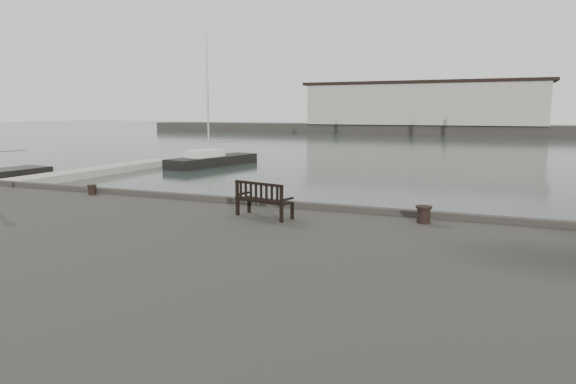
{
  "coord_description": "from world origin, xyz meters",
  "views": [
    {
      "loc": [
        7.28,
        -15.02,
        4.57
      ],
      "look_at": [
        1.24,
        -0.5,
        2.1
      ],
      "focal_mm": 32.0,
      "sensor_mm": 36.0,
      "label": 1
    }
  ],
  "objects_px": {
    "bench": "(264,206)",
    "bollard_left": "(92,190)",
    "yacht_d": "(213,163)",
    "bollard_right": "(424,214)"
  },
  "relations": [
    {
      "from": "bollard_left",
      "to": "yacht_d",
      "type": "distance_m",
      "value": 25.26
    },
    {
      "from": "bollard_left",
      "to": "bollard_right",
      "type": "bearing_deg",
      "value": -1.5
    },
    {
      "from": "bench",
      "to": "yacht_d",
      "type": "xyz_separation_m",
      "value": [
        -16.56,
        24.86,
        -1.65
      ]
    },
    {
      "from": "bench",
      "to": "bollard_left",
      "type": "xyz_separation_m",
      "value": [
        -7.58,
        1.3,
        -0.14
      ]
    },
    {
      "from": "bollard_left",
      "to": "bench",
      "type": "bearing_deg",
      "value": -9.72
    },
    {
      "from": "bench",
      "to": "bollard_right",
      "type": "relative_size",
      "value": 3.9
    },
    {
      "from": "bench",
      "to": "bollard_left",
      "type": "distance_m",
      "value": 7.69
    },
    {
      "from": "bench",
      "to": "bollard_right",
      "type": "xyz_separation_m",
      "value": [
        4.35,
        0.99,
        -0.08
      ]
    },
    {
      "from": "bollard_left",
      "to": "yacht_d",
      "type": "relative_size",
      "value": 0.03
    },
    {
      "from": "bench",
      "to": "bollard_right",
      "type": "distance_m",
      "value": 4.46
    }
  ]
}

